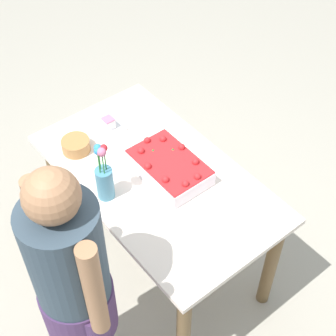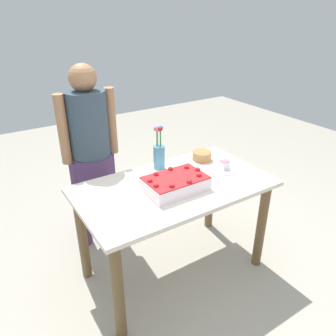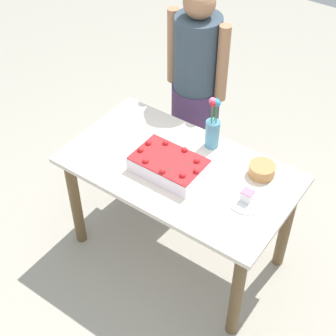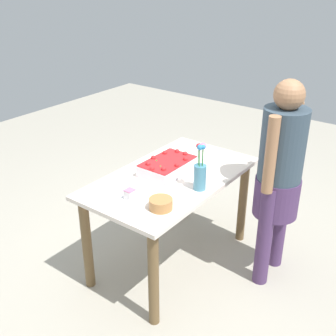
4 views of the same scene
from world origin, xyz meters
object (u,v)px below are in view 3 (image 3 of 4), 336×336
Objects in this scene: serving_plate_with_slice at (247,199)px; flower_vase at (213,129)px; sheet_cake at (169,165)px; person_standing at (196,80)px; cake_knife at (117,138)px; fruit_bowl at (262,170)px.

flower_vase is at bearing 144.41° from serving_plate_with_slice.
sheet_cake is at bearing -103.18° from flower_vase.
person_standing reaches higher than flower_vase.
sheet_cake reaches higher than cake_knife.
cake_knife is at bearing -151.31° from flower_vase.
person_standing reaches higher than cake_knife.
cake_knife is at bearing 172.74° from sheet_cake.
fruit_bowl is 0.10× the size of person_standing.
serving_plate_with_slice is 0.49m from flower_vase.
sheet_cake reaches higher than serving_plate_with_slice.
flower_vase is (0.50, 0.28, 0.12)m from cake_knife.
serving_plate_with_slice is at bearing 5.93° from sheet_cake.
flower_vase is 2.24× the size of fruit_bowl.
person_standing is at bearing 133.08° from flower_vase.
cake_knife is 0.15× the size of person_standing.
person_standing is (-0.77, 0.68, 0.08)m from serving_plate_with_slice.
person_standing is (-0.38, 0.40, -0.02)m from flower_vase.
person_standing is at bearing 57.86° from cake_knife.
fruit_bowl is (0.44, 0.28, -0.01)m from sheet_cake.
person_standing is at bearing 138.38° from serving_plate_with_slice.
person_standing is (0.13, 0.68, 0.10)m from cake_knife.
fruit_bowl is at bearing 97.97° from serving_plate_with_slice.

